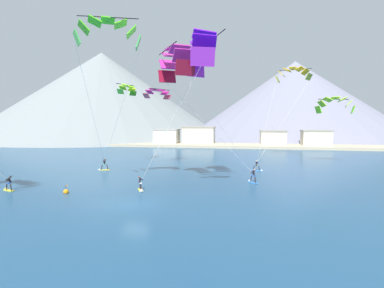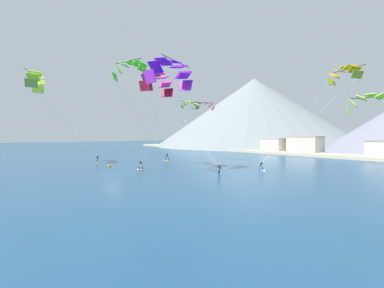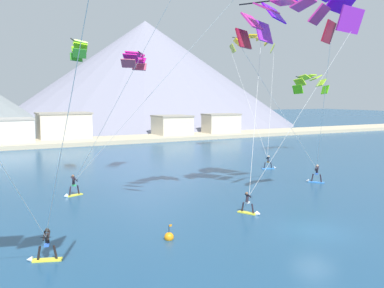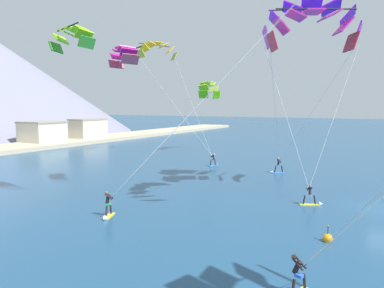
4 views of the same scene
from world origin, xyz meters
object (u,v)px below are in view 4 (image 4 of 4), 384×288
object	(u,v)px
kitesurfer_far_right	(277,168)
parafoil_kite_distant_high_outer	(72,36)
kitesurfer_mid_center	(295,285)
parafoil_kite_near_trail	(157,49)
parafoil_kite_far_right	(312,26)
parafoil_kite_near_lead	(311,19)
race_marker_buoy	(328,239)
parafoil_kite_distant_mid_solo	(209,88)
kitesurfer_near_lead	(313,199)
kitesurfer_far_left	(107,209)
kitesurfer_near_trail	(214,162)
parafoil_kite_distant_low_drift	(124,54)

from	to	relation	value
kitesurfer_far_right	parafoil_kite_distant_high_outer	xyz separation A→B (m)	(-19.93, 10.19, 12.17)
kitesurfer_far_right	kitesurfer_mid_center	bearing A→B (deg)	-162.14
parafoil_kite_near_trail	parafoil_kite_far_right	distance (m)	31.06
parafoil_kite_near_lead	parafoil_kite_near_trail	bearing A→B (deg)	62.26
kitesurfer_mid_center	parafoil_kite_near_trail	size ratio (longest dim) A/B	0.11
parafoil_kite_distant_high_outer	race_marker_buoy	size ratio (longest dim) A/B	4.51
parafoil_kite_distant_mid_solo	kitesurfer_near_lead	bearing A→B (deg)	-139.79
parafoil_kite_near_lead	kitesurfer_far_right	bearing A→B (deg)	37.66
kitesurfer_far_right	parafoil_kite_far_right	xyz separation A→B (m)	(-8.43, -5.11, 13.47)
kitesurfer_near_lead	kitesurfer_mid_center	size ratio (longest dim) A/B	0.98
kitesurfer_near_lead	kitesurfer_far_right	size ratio (longest dim) A/B	0.96
kitesurfer_far_left	parafoil_kite_distant_high_outer	xyz separation A→B (m)	(2.10, 5.03, 12.16)
kitesurfer_near_trail	race_marker_buoy	distance (m)	26.68
parafoil_kite_near_lead	parafoil_kite_distant_high_outer	world-z (taller)	parafoil_kite_near_lead
kitesurfer_near_trail	parafoil_kite_near_trail	world-z (taller)	parafoil_kite_near_trail
kitesurfer_near_lead	parafoil_kite_near_trail	bearing A→B (deg)	54.28
parafoil_kite_distant_high_outer	parafoil_kite_far_right	bearing A→B (deg)	-53.04
parafoil_kite_near_trail	race_marker_buoy	distance (m)	43.52
kitesurfer_mid_center	parafoil_kite_near_trail	xyz separation A→B (m)	(34.25, 29.84, 15.62)
parafoil_kite_distant_low_drift	race_marker_buoy	xyz separation A→B (m)	(-4.82, -18.17, -11.81)
kitesurfer_far_right	parafoil_kite_far_right	size ratio (longest dim) A/B	0.13
parafoil_kite_far_right	kitesurfer_far_right	bearing A→B (deg)	31.22
kitesurfer_far_left	kitesurfer_mid_center	bearing A→B (deg)	-107.95
kitesurfer_far_left	parafoil_kite_near_trail	xyz separation A→B (m)	(29.81, 16.16, 15.52)
kitesurfer_far_left	kitesurfer_far_right	xyz separation A→B (m)	(22.03, -5.16, -0.02)
kitesurfer_far_left	parafoil_kite_distant_high_outer	distance (m)	13.32
parafoil_kite_far_right	race_marker_buoy	bearing A→B (deg)	-162.36
kitesurfer_mid_center	parafoil_kite_far_right	world-z (taller)	parafoil_kite_far_right
kitesurfer_near_lead	parafoil_kite_distant_mid_solo	world-z (taller)	parafoil_kite_distant_mid_solo
kitesurfer_near_lead	parafoil_kite_far_right	distance (m)	14.12
parafoil_kite_near_trail	race_marker_buoy	size ratio (longest dim) A/B	15.65
kitesurfer_near_trail	parafoil_kite_near_lead	distance (m)	20.68
race_marker_buoy	parafoil_kite_near_lead	bearing A→B (deg)	16.90
parafoil_kite_near_trail	parafoil_kite_distant_mid_solo	world-z (taller)	parafoil_kite_near_trail
parafoil_kite_near_trail	parafoil_kite_far_right	xyz separation A→B (m)	(-16.20, -26.42, -2.07)
kitesurfer_near_trail	kitesurfer_mid_center	world-z (taller)	kitesurfer_mid_center
parafoil_kite_distant_high_outer	parafoil_kite_distant_low_drift	bearing A→B (deg)	-6.95
parafoil_kite_distant_high_outer	parafoil_kite_near_lead	bearing A→B (deg)	-45.98
parafoil_kite_near_lead	kitesurfer_far_left	bearing A→B (deg)	149.38
parafoil_kite_near_lead	parafoil_kite_distant_mid_solo	xyz separation A→B (m)	(19.36, 19.85, -4.88)
race_marker_buoy	kitesurfer_near_lead	bearing A→B (deg)	17.33
parafoil_kite_far_right	race_marker_buoy	world-z (taller)	parafoil_kite_far_right
kitesurfer_near_lead	parafoil_kite_near_lead	world-z (taller)	parafoil_kite_near_lead
parafoil_kite_far_right	parafoil_kite_distant_low_drift	distance (m)	16.06
kitesurfer_mid_center	kitesurfer_far_left	distance (m)	14.39
kitesurfer_far_left	kitesurfer_far_right	world-z (taller)	kitesurfer_far_left
kitesurfer_mid_center	kitesurfer_far_right	size ratio (longest dim) A/B	0.98
kitesurfer_near_trail	parafoil_kite_far_right	size ratio (longest dim) A/B	0.13
kitesurfer_far_right	race_marker_buoy	distance (m)	21.32
parafoil_kite_near_trail	parafoil_kite_distant_mid_solo	distance (m)	10.13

